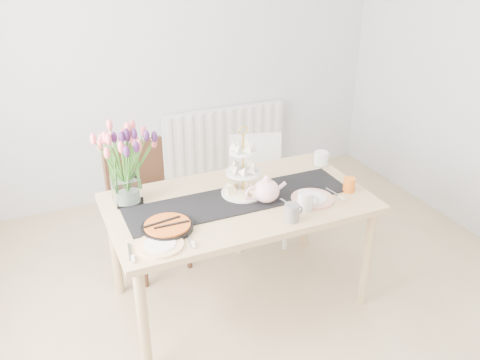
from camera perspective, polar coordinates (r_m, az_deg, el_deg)
name	(u,v)px	position (r m, az deg, el deg)	size (l,w,h in m)	color
room_shell	(297,144)	(2.51, 6.45, 4.06)	(4.50, 4.50, 4.50)	tan
radiator	(225,138)	(4.86, -1.73, 4.69)	(1.20, 0.08, 0.60)	white
dining_table	(239,211)	(3.16, -0.10, -3.47)	(1.60, 0.90, 0.75)	tan
chair_brown	(145,198)	(3.68, -10.65, -1.94)	(0.55, 0.55, 0.91)	#3A2315
chair_white	(257,181)	(3.97, 1.91, -0.09)	(0.50, 0.50, 0.83)	white
table_runner	(239,199)	(3.12, -0.10, -2.18)	(1.40, 0.35, 0.01)	black
tulip_vase	(122,153)	(3.05, -13.06, 3.00)	(0.59, 0.59, 0.50)	silver
cake_stand	(243,178)	(3.14, 0.36, 0.25)	(0.28, 0.28, 0.40)	gold
teapot	(266,191)	(3.06, 2.98, -1.23)	(0.25, 0.21, 0.17)	white
cream_jug	(321,159)	(3.61, 9.08, 2.40)	(0.10, 0.10, 0.10)	white
tart_tin	(167,227)	(2.85, -8.15, -5.23)	(0.29, 0.29, 0.03)	black
mug_grey	(292,213)	(2.90, 5.83, -3.66)	(0.09, 0.09, 0.10)	slate
mug_white	(305,201)	(3.03, 7.33, -2.31)	(0.09, 0.09, 0.11)	silver
mug_orange	(349,185)	(3.28, 12.17, -0.53)	(0.08, 0.08, 0.09)	orange
plate_left	(160,245)	(2.72, -8.97, -7.22)	(0.25, 0.25, 0.01)	white
plate_right	(312,199)	(3.15, 8.14, -2.10)	(0.26, 0.26, 0.01)	white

